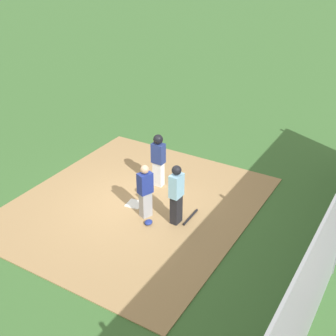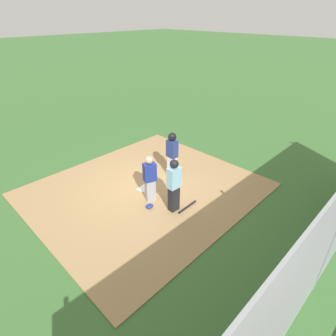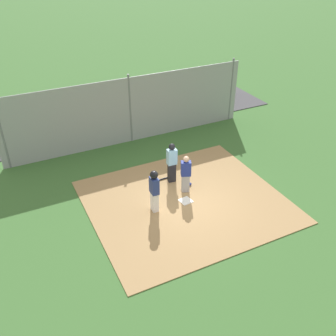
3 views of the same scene
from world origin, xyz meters
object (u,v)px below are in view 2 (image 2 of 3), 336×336
Objects in this scene: runner at (172,152)px; umpire at (174,185)px; home_plate at (146,189)px; catcher at (150,178)px; baseball_bat at (187,207)px; catcher_mask at (150,206)px.

umpire is at bearing 46.95° from runner.
home_plate is 1.05m from catcher.
runner is (1.60, 0.58, 0.16)m from catcher.
catcher is at bearing 113.67° from baseball_bat.
home_plate is 1.83× the size of catcher_mask.
catcher reaches higher than baseball_bat.
catcher is at bearing 42.89° from catcher_mask.
catcher_mask is (-0.61, -0.88, 0.05)m from home_plate.
home_plate is 1.73m from baseball_bat.
catcher is 0.93× the size of runner.
home_plate is 0.26× the size of runner.
umpire is 2.04m from runner.
catcher is 0.86m from catcher_mask.
catcher_mask is (-1.90, -0.86, -0.92)m from runner.
catcher is 1.71m from runner.
catcher reaches higher than home_plate.
runner reaches higher than catcher_mask.
home_plate is at bearing 55.29° from catcher_mask.
catcher_mask is at bearing 133.17° from baseball_bat.
home_plate is at bearing 95.87° from baseball_bat.
home_plate is 1.62m from runner.
catcher_mask reaches higher than baseball_bat.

